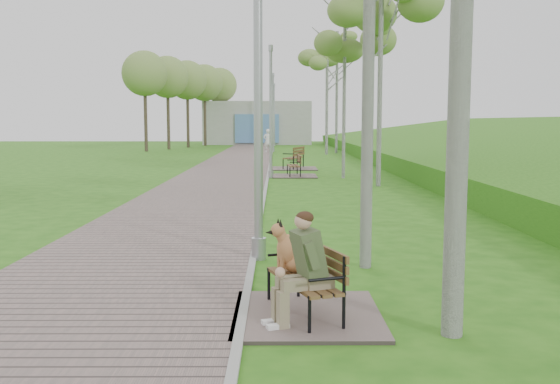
{
  "coord_description": "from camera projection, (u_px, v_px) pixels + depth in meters",
  "views": [
    {
      "loc": [
        0.38,
        -8.58,
        2.09
      ],
      "look_at": [
        0.41,
        1.43,
        0.97
      ],
      "focal_mm": 40.0,
      "sensor_mm": 36.0,
      "label": 1
    }
  ],
  "objects": [
    {
      "name": "building_north",
      "position": [
        258.0,
        123.0,
        59.19
      ],
      "size": [
        10.0,
        5.2,
        4.0
      ],
      "color": "#9E9E99",
      "rests_on": "ground"
    },
    {
      "name": "birch_mid_c",
      "position": [
        373.0,
        24.0,
        23.37
      ],
      "size": [
        2.28,
        2.28,
        7.35
      ],
      "color": "silver",
      "rests_on": "ground"
    },
    {
      "name": "kerb",
      "position": [
        270.0,
        165.0,
        30.12
      ],
      "size": [
        0.1,
        67.0,
        0.05
      ],
      "primitive_type": "cube",
      "color": "#999993",
      "rests_on": "ground"
    },
    {
      "name": "bench_third",
      "position": [
        294.0,
        164.0,
        27.92
      ],
      "size": [
        2.01,
        2.23,
        1.23
      ],
      "color": "#6F5F5A",
      "rests_on": "ground"
    },
    {
      "name": "pedestrian_near",
      "position": [
        268.0,
        141.0,
        42.39
      ],
      "size": [
        0.69,
        0.56,
        1.63
      ],
      "primitive_type": "imported",
      "rotation": [
        0.0,
        0.0,
        3.47
      ],
      "color": "silver",
      "rests_on": "ground"
    },
    {
      "name": "bench_main",
      "position": [
        300.0,
        283.0,
        6.66
      ],
      "size": [
        1.58,
        1.76,
        1.38
      ],
      "color": "#6F5F5A",
      "rests_on": "ground"
    },
    {
      "name": "lamp_post_second",
      "position": [
        271.0,
        117.0,
        23.12
      ],
      "size": [
        0.19,
        0.19,
        4.91
      ],
      "color": "#999BA0",
      "rests_on": "ground"
    },
    {
      "name": "walkway",
      "position": [
        234.0,
        165.0,
        30.12
      ],
      "size": [
        3.5,
        67.0,
        0.04
      ],
      "primitive_type": "cube",
      "color": "#6F5F5A",
      "rests_on": "ground"
    },
    {
      "name": "birch_mid_a",
      "position": [
        345.0,
        21.0,
        22.73
      ],
      "size": [
        2.22,
        2.22,
        7.34
      ],
      "color": "silver",
      "rests_on": "ground"
    },
    {
      "name": "embankment",
      "position": [
        530.0,
        168.0,
        28.68
      ],
      "size": [
        14.0,
        70.0,
        1.6
      ],
      "primitive_type": "cube",
      "color": "#4C9324",
      "rests_on": "ground"
    },
    {
      "name": "lamp_post_near",
      "position": [
        258.0,
        81.0,
        9.24
      ],
      "size": [
        0.22,
        0.22,
        5.79
      ],
      "color": "#999BA0",
      "rests_on": "ground"
    },
    {
      "name": "bench_second",
      "position": [
        294.0,
        172.0,
        24.05
      ],
      "size": [
        1.68,
        1.87,
        1.03
      ],
      "color": "#6F5F5A",
      "rests_on": "ground"
    },
    {
      "name": "ground",
      "position": [
        251.0,
        272.0,
        8.76
      ],
      "size": [
        120.0,
        120.0,
        0.0
      ],
      "primitive_type": "plane",
      "color": "#286214",
      "rests_on": "ground"
    },
    {
      "name": "birch_far_c",
      "position": [
        337.0,
        54.0,
        41.31
      ],
      "size": [
        2.35,
        2.35,
        8.4
      ],
      "color": "silver",
      "rests_on": "ground"
    },
    {
      "name": "lamp_post_third",
      "position": [
        273.0,
        115.0,
        43.69
      ],
      "size": [
        0.21,
        0.21,
        5.49
      ],
      "color": "#999BA0",
      "rests_on": "ground"
    },
    {
      "name": "lamp_post_far",
      "position": [
        274.0,
        117.0,
        54.13
      ],
      "size": [
        0.21,
        0.21,
        5.4
      ],
      "color": "#999BA0",
      "rests_on": "ground"
    },
    {
      "name": "birch_far_b",
      "position": [
        327.0,
        59.0,
        39.84
      ],
      "size": [
        2.37,
        2.37,
        7.75
      ],
      "color": "silver",
      "rests_on": "ground"
    }
  ]
}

